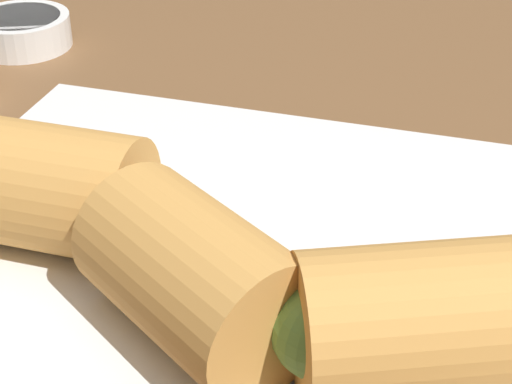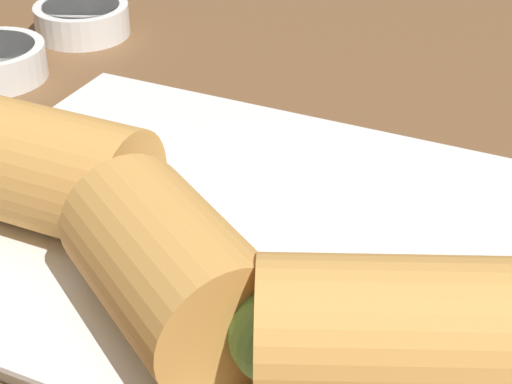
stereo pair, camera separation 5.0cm
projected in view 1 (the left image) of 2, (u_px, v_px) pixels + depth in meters
table_surface at (197, 270)px, 43.22cm from camera, size 180.00×140.00×2.00cm
serving_plate at (256, 246)px, 42.00cm from camera, size 34.48×25.23×1.50cm
roll_front_left at (407, 323)px, 31.60cm from camera, size 10.94×9.18×5.96cm
roll_front_right at (188, 270)px, 34.28cm from camera, size 11.08×10.16×5.96cm
roll_back_left at (33, 185)px, 39.72cm from camera, size 10.40×5.99×5.96cm
dipping_bowl_far at (22, 30)px, 64.44cm from camera, size 7.30×7.30×2.39cm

